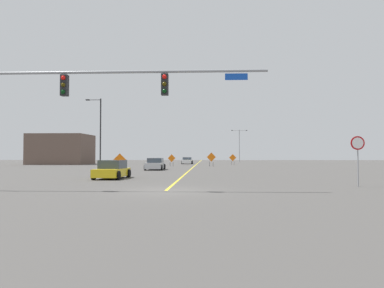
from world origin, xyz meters
TOP-DOWN VIEW (x-y plane):
  - ground at (0.00, 0.00)m, footprint 205.48×205.48m
  - road_centre_stripe at (0.00, 57.08)m, footprint 0.16×114.15m
  - traffic_signal_assembly at (-4.78, -0.01)m, footprint 15.15×0.44m
  - stop_sign at (10.28, 2.57)m, footprint 0.76×0.07m
  - street_lamp_far_left at (10.25, 72.16)m, footprint 4.13×0.24m
  - street_lamp_mid_right at (-11.36, 25.39)m, footprint 1.95×0.24m
  - construction_sign_right_lane at (6.58, 45.32)m, footprint 1.29×0.13m
  - construction_sign_right_shoulder at (2.64, 36.00)m, footprint 1.39×0.27m
  - construction_sign_left_shoulder at (-5.86, 13.95)m, footprint 1.14×0.25m
  - construction_sign_left_lane at (-3.48, 36.20)m, footprint 1.17×0.30m
  - car_yellow_distant at (-5.02, 8.53)m, footprint 2.12×3.97m
  - car_silver_mid at (-4.12, 23.66)m, footprint 2.13×4.50m
  - car_white_far at (-1.92, 50.81)m, footprint 2.10×4.52m
  - roadside_building_west at (-25.38, 46.89)m, footprint 10.24×8.21m

SIDE VIEW (x-z plane):
  - ground at x=0.00m, z-range 0.00..0.00m
  - road_centre_stripe at x=0.00m, z-range 0.00..0.01m
  - car_white_far at x=-1.92m, z-range -0.02..1.28m
  - car_yellow_distant at x=-5.02m, z-range -0.04..1.32m
  - car_silver_mid at x=-4.12m, z-range -0.04..1.34m
  - construction_sign_left_lane at x=-3.48m, z-range 0.23..2.08m
  - construction_sign_right_lane at x=6.58m, z-range 0.23..2.14m
  - construction_sign_left_shoulder at x=-5.86m, z-range 0.25..2.14m
  - construction_sign_right_shoulder at x=2.64m, z-range 0.27..2.40m
  - stop_sign at x=10.28m, z-range 0.56..3.34m
  - roadside_building_west at x=-25.38m, z-range 0.00..5.60m
  - street_lamp_mid_right at x=-11.36m, z-range 0.43..9.19m
  - traffic_signal_assembly at x=-4.78m, z-range 1.59..8.08m
  - street_lamp_far_left at x=10.25m, z-range 0.80..9.00m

